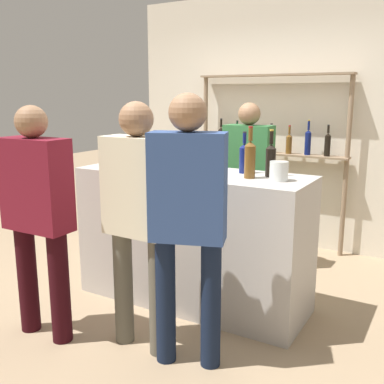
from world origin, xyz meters
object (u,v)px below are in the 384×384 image
(wine_glass, at_px, (173,160))
(customer_left, at_px, (38,208))
(counter_bottle_0, at_px, (271,159))
(customer_right, at_px, (188,212))
(ice_bucket, at_px, (130,151))
(server_behind_counter, at_px, (248,173))
(counter_bottle_2, at_px, (250,158))
(cork_jar, at_px, (279,171))
(counter_bottle_1, at_px, (244,157))
(customer_center, at_px, (139,210))

(wine_glass, height_order, customer_left, customer_left)
(counter_bottle_0, distance_m, customer_right, 0.95)
(customer_left, bearing_deg, customer_right, -79.39)
(ice_bucket, height_order, customer_left, customer_left)
(customer_left, xyz_separation_m, server_behind_counter, (0.68, 1.99, 0.00))
(counter_bottle_2, relative_size, cork_jar, 2.74)
(counter_bottle_2, xyz_separation_m, server_behind_counter, (-0.45, 1.01, -0.30))
(counter_bottle_1, bearing_deg, cork_jar, -26.29)
(counter_bottle_2, distance_m, cork_jar, 0.23)
(ice_bucket, bearing_deg, customer_center, -49.36)
(counter_bottle_0, relative_size, ice_bucket, 1.46)
(counter_bottle_2, height_order, customer_left, customer_left)
(customer_center, bearing_deg, customer_left, 108.78)
(counter_bottle_0, height_order, ice_bucket, counter_bottle_0)
(counter_bottle_2, bearing_deg, ice_bucket, 175.82)
(ice_bucket, height_order, server_behind_counter, server_behind_counter)
(customer_right, bearing_deg, counter_bottle_0, -30.32)
(counter_bottle_2, xyz_separation_m, wine_glass, (-0.58, -0.13, -0.04))
(ice_bucket, xyz_separation_m, server_behind_counter, (0.72, 0.93, -0.27))
(customer_left, height_order, server_behind_counter, customer_left)
(counter_bottle_0, relative_size, customer_right, 0.20)
(counter_bottle_1, distance_m, wine_glass, 0.55)
(customer_center, height_order, customer_right, customer_right)
(wine_glass, xyz_separation_m, customer_right, (0.51, -0.63, -0.20))
(wine_glass, bearing_deg, customer_center, -77.51)
(counter_bottle_2, xyz_separation_m, cork_jar, (0.22, 0.01, -0.08))
(customer_center, xyz_separation_m, customer_right, (0.37, -0.00, 0.04))
(counter_bottle_1, xyz_separation_m, wine_glass, (-0.46, -0.31, -0.02))
(counter_bottle_0, bearing_deg, ice_bucket, -177.08)
(cork_jar, xyz_separation_m, customer_center, (-0.66, -0.76, -0.20))
(counter_bottle_2, distance_m, wine_glass, 0.60)
(wine_glass, height_order, ice_bucket, ice_bucket)
(cork_jar, relative_size, customer_center, 0.08)
(wine_glass, height_order, customer_center, customer_center)
(counter_bottle_2, relative_size, customer_right, 0.22)
(counter_bottle_2, distance_m, server_behind_counter, 1.15)
(counter_bottle_1, relative_size, server_behind_counter, 0.20)
(ice_bucket, bearing_deg, counter_bottle_1, 5.20)
(customer_right, relative_size, server_behind_counter, 1.05)
(wine_glass, xyz_separation_m, ice_bucket, (-0.58, 0.21, 0.01))
(customer_center, bearing_deg, wine_glass, 13.48)
(counter_bottle_0, xyz_separation_m, wine_glass, (-0.69, -0.28, -0.03))
(cork_jar, bearing_deg, wine_glass, -170.43)
(counter_bottle_0, distance_m, wine_glass, 0.74)
(ice_bucket, height_order, customer_right, customer_right)
(wine_glass, height_order, server_behind_counter, server_behind_counter)
(counter_bottle_1, distance_m, counter_bottle_2, 0.22)
(cork_jar, bearing_deg, counter_bottle_2, -177.48)
(customer_center, bearing_deg, counter_bottle_1, -17.83)
(cork_jar, relative_size, customer_right, 0.08)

